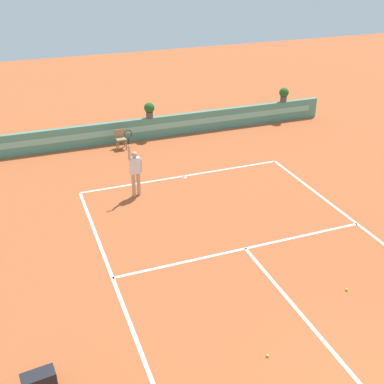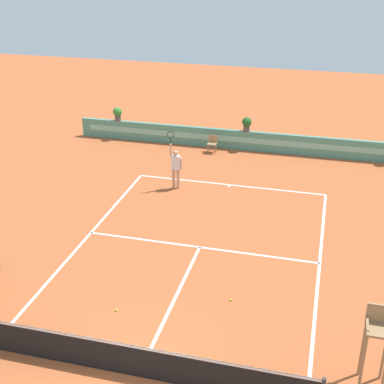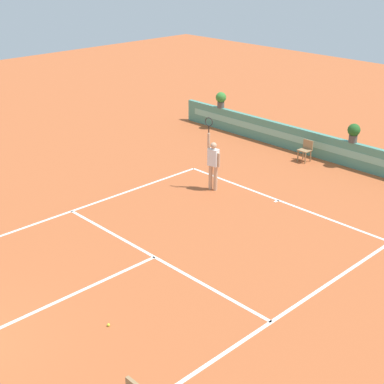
{
  "view_description": "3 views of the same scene",
  "coord_description": "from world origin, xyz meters",
  "px_view_note": "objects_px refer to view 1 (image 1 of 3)",
  "views": [
    {
      "loc": [
        -5.95,
        -4.69,
        8.41
      ],
      "look_at": [
        -0.87,
        8.68,
        1.0
      ],
      "focal_mm": 45.93,
      "sensor_mm": 36.0,
      "label": 1
    },
    {
      "loc": [
        3.89,
        -9.57,
        9.8
      ],
      "look_at": [
        -0.87,
        8.68,
        1.0
      ],
      "focal_mm": 50.97,
      "sensor_mm": 36.0,
      "label": 2
    },
    {
      "loc": [
        10.67,
        -2.45,
        7.98
      ],
      "look_at": [
        -0.87,
        8.68,
        1.0
      ],
      "focal_mm": 53.76,
      "sensor_mm": 36.0,
      "label": 3
    }
  ],
  "objects_px": {
    "ball_kid_chair": "(121,138)",
    "potted_plant_centre": "(149,109)",
    "gear_bag": "(39,380)",
    "tennis_ball_near_baseline": "(347,290)",
    "potted_plant_far_right": "(284,94)",
    "tennis_player": "(135,169)",
    "tennis_ball_mid_court": "(267,356)"
  },
  "relations": [
    {
      "from": "ball_kid_chair",
      "to": "potted_plant_far_right",
      "type": "distance_m",
      "value": 8.75
    },
    {
      "from": "ball_kid_chair",
      "to": "gear_bag",
      "type": "bearing_deg",
      "value": -110.91
    },
    {
      "from": "potted_plant_centre",
      "to": "gear_bag",
      "type": "bearing_deg",
      "value": -115.72
    },
    {
      "from": "ball_kid_chair",
      "to": "gear_bag",
      "type": "relative_size",
      "value": 1.21
    },
    {
      "from": "tennis_player",
      "to": "potted_plant_centre",
      "type": "xyz_separation_m",
      "value": [
        2.14,
        5.42,
        0.36
      ]
    },
    {
      "from": "ball_kid_chair",
      "to": "tennis_ball_mid_court",
      "type": "bearing_deg",
      "value": -89.3
    },
    {
      "from": "ball_kid_chair",
      "to": "potted_plant_far_right",
      "type": "xyz_separation_m",
      "value": [
        8.67,
        0.73,
        0.93
      ]
    },
    {
      "from": "tennis_ball_mid_court",
      "to": "tennis_ball_near_baseline",
      "type": "bearing_deg",
      "value": 22.94
    },
    {
      "from": "tennis_ball_mid_court",
      "to": "gear_bag",
      "type": "bearing_deg",
      "value": 168.73
    },
    {
      "from": "gear_bag",
      "to": "tennis_ball_mid_court",
      "type": "xyz_separation_m",
      "value": [
        4.89,
        -0.97,
        -0.15
      ]
    },
    {
      "from": "tennis_player",
      "to": "potted_plant_centre",
      "type": "height_order",
      "value": "tennis_player"
    },
    {
      "from": "gear_bag",
      "to": "tennis_ball_near_baseline",
      "type": "distance_m",
      "value": 8.02
    },
    {
      "from": "tennis_player",
      "to": "ball_kid_chair",
      "type": "bearing_deg",
      "value": 83.27
    },
    {
      "from": "tennis_ball_near_baseline",
      "to": "gear_bag",
      "type": "bearing_deg",
      "value": -177.53
    },
    {
      "from": "tennis_ball_near_baseline",
      "to": "ball_kid_chair",
      "type": "bearing_deg",
      "value": 105.25
    },
    {
      "from": "ball_kid_chair",
      "to": "potted_plant_centre",
      "type": "distance_m",
      "value": 1.98
    },
    {
      "from": "tennis_ball_near_baseline",
      "to": "potted_plant_far_right",
      "type": "distance_m",
      "value": 13.92
    },
    {
      "from": "tennis_ball_near_baseline",
      "to": "potted_plant_far_right",
      "type": "xyz_separation_m",
      "value": [
        5.39,
        12.77,
        1.38
      ]
    },
    {
      "from": "ball_kid_chair",
      "to": "tennis_ball_near_baseline",
      "type": "height_order",
      "value": "ball_kid_chair"
    },
    {
      "from": "gear_bag",
      "to": "tennis_ball_near_baseline",
      "type": "height_order",
      "value": "gear_bag"
    },
    {
      "from": "tennis_ball_mid_court",
      "to": "potted_plant_centre",
      "type": "relative_size",
      "value": 0.09
    },
    {
      "from": "ball_kid_chair",
      "to": "tennis_ball_near_baseline",
      "type": "xyz_separation_m",
      "value": [
        3.28,
        -12.03,
        -0.44
      ]
    },
    {
      "from": "tennis_ball_near_baseline",
      "to": "potted_plant_far_right",
      "type": "relative_size",
      "value": 0.09
    },
    {
      "from": "potted_plant_far_right",
      "to": "tennis_player",
      "type": "bearing_deg",
      "value": -149.53
    },
    {
      "from": "gear_bag",
      "to": "tennis_ball_mid_court",
      "type": "distance_m",
      "value": 4.99
    },
    {
      "from": "tennis_ball_mid_court",
      "to": "potted_plant_far_right",
      "type": "relative_size",
      "value": 0.09
    },
    {
      "from": "tennis_player",
      "to": "tennis_ball_near_baseline",
      "type": "bearing_deg",
      "value": -62.42
    },
    {
      "from": "potted_plant_far_right",
      "to": "potted_plant_centre",
      "type": "bearing_deg",
      "value": 180.0
    },
    {
      "from": "tennis_ball_mid_court",
      "to": "potted_plant_far_right",
      "type": "xyz_separation_m",
      "value": [
        8.5,
        14.09,
        1.38
      ]
    },
    {
      "from": "ball_kid_chair",
      "to": "tennis_ball_mid_court",
      "type": "relative_size",
      "value": 12.5
    },
    {
      "from": "tennis_ball_mid_court",
      "to": "ball_kid_chair",
      "type": "bearing_deg",
      "value": 90.7
    },
    {
      "from": "tennis_ball_near_baseline",
      "to": "potted_plant_far_right",
      "type": "bearing_deg",
      "value": 67.12
    }
  ]
}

